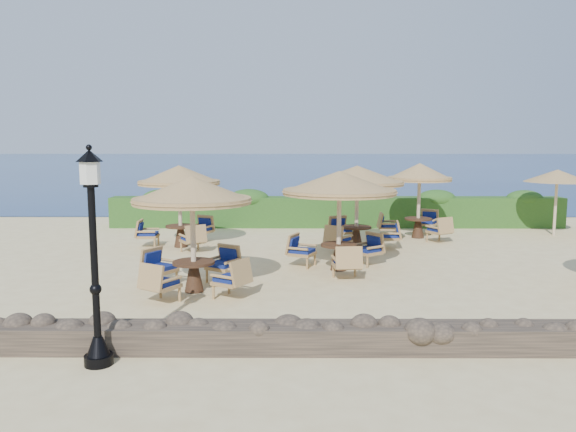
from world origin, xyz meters
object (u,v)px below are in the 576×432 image
(lamp_post, at_px, (94,267))
(extra_parasol, at_px, (557,176))
(cafe_set_1, at_px, (339,197))
(cafe_set_0, at_px, (193,214))
(cafe_set_3, at_px, (180,190))
(cafe_set_4, at_px, (357,188))
(cafe_set_5, at_px, (419,189))

(lamp_post, distance_m, extra_parasol, 17.41)
(extra_parasol, bearing_deg, cafe_set_1, -146.18)
(extra_parasol, xyz_separation_m, cafe_set_0, (-11.85, -7.76, -0.37))
(cafe_set_3, relative_size, cafe_set_4, 0.93)
(lamp_post, distance_m, cafe_set_5, 13.69)
(lamp_post, bearing_deg, cafe_set_3, 93.59)
(cafe_set_0, bearing_deg, lamp_post, -100.07)
(lamp_post, distance_m, cafe_set_4, 10.79)
(cafe_set_4, bearing_deg, cafe_set_3, 178.35)
(cafe_set_3, xyz_separation_m, cafe_set_4, (5.69, -0.16, 0.07))
(lamp_post, height_order, cafe_set_1, lamp_post)
(cafe_set_0, distance_m, cafe_set_1, 4.11)
(extra_parasol, height_order, cafe_set_4, cafe_set_4)
(extra_parasol, distance_m, cafe_set_5, 5.14)
(cafe_set_3, height_order, cafe_set_5, same)
(cafe_set_5, bearing_deg, cafe_set_1, -122.82)
(cafe_set_0, bearing_deg, extra_parasol, 33.22)
(cafe_set_1, bearing_deg, cafe_set_5, 57.18)
(extra_parasol, bearing_deg, cafe_set_0, -146.78)
(cafe_set_5, bearing_deg, cafe_set_0, -133.11)
(cafe_set_0, xyz_separation_m, cafe_set_1, (3.50, 2.16, 0.16))
(cafe_set_0, height_order, cafe_set_4, same)
(cafe_set_1, bearing_deg, cafe_set_0, -148.24)
(cafe_set_1, xyz_separation_m, cafe_set_4, (0.83, 3.11, -0.01))
(extra_parasol, xyz_separation_m, cafe_set_4, (-7.52, -2.49, -0.22))
(cafe_set_3, height_order, cafe_set_4, same)
(extra_parasol, relative_size, cafe_set_1, 0.79)
(lamp_post, distance_m, cafe_set_1, 7.70)
(cafe_set_3, distance_m, cafe_set_4, 5.69)
(extra_parasol, bearing_deg, cafe_set_4, -161.71)
(cafe_set_1, bearing_deg, lamp_post, -123.55)
(extra_parasol, relative_size, cafe_set_3, 0.87)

